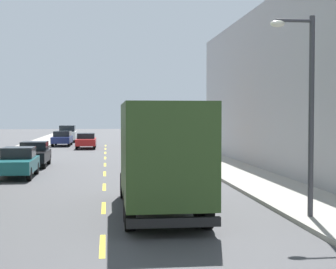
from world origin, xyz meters
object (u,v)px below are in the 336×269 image
at_px(delivery_box_truck, 160,152).
at_px(parked_hatchback_orange, 179,154).
at_px(parked_hatchback_black, 34,154).
at_px(parked_wagon_navy, 62,138).
at_px(parked_suv_white, 68,133).
at_px(street_lamp, 306,99).
at_px(moving_red_sedan, 86,140).
at_px(parked_hatchback_teal, 18,162).
at_px(parked_suv_champagne, 148,136).

relative_size(delivery_box_truck, parked_hatchback_orange, 1.87).
distance_m(parked_hatchback_black, parked_wagon_navy, 20.90).
height_order(delivery_box_truck, parked_suv_white, delivery_box_truck).
relative_size(street_lamp, parked_suv_white, 1.22).
distance_m(street_lamp, parked_hatchback_black, 20.32).
bearing_deg(parked_wagon_navy, parked_hatchback_black, -89.81).
xyz_separation_m(parked_hatchback_black, moving_red_sedan, (2.51, 16.48, -0.01)).
bearing_deg(parked_hatchback_orange, parked_hatchback_teal, -153.79).
bearing_deg(parked_wagon_navy, street_lamp, -74.90).
xyz_separation_m(parked_suv_white, parked_suv_champagne, (8.67, -8.76, 0.00)).
bearing_deg(parked_wagon_navy, parked_hatchback_teal, -89.92).
height_order(parked_suv_white, parked_hatchback_teal, parked_suv_white).
height_order(delivery_box_truck, parked_suv_champagne, delivery_box_truck).
distance_m(parked_suv_white, parked_wagon_navy, 7.49).
xyz_separation_m(delivery_box_truck, parked_hatchback_black, (-6.11, 15.64, -1.21)).
bearing_deg(parked_hatchback_orange, parked_suv_champagne, 90.59).
distance_m(street_lamp, parked_suv_champagne, 37.07).
bearing_deg(parked_suv_white, parked_hatchback_black, -89.80).
bearing_deg(parked_suv_champagne, street_lamp, -87.42).
height_order(street_lamp, parked_suv_champagne, street_lamp).
xyz_separation_m(parked_suv_white, moving_red_sedan, (2.61, -11.91, -0.24)).
distance_m(delivery_box_truck, parked_hatchback_black, 16.84).
distance_m(street_lamp, parked_hatchback_orange, 16.47).
xyz_separation_m(parked_suv_champagne, moving_red_sedan, (-6.06, -3.15, -0.24)).
bearing_deg(parked_hatchback_black, parked_suv_champagne, 66.40).
height_order(street_lamp, parked_suv_white, street_lamp).
xyz_separation_m(parked_hatchback_teal, moving_red_sedan, (2.54, 21.98, -0.01)).
relative_size(parked_suv_champagne, parked_hatchback_teal, 1.20).
distance_m(street_lamp, delivery_box_truck, 4.75).
height_order(parked_suv_champagne, parked_hatchback_teal, parked_suv_champagne).
relative_size(delivery_box_truck, parked_wagon_navy, 1.59).
bearing_deg(street_lamp, parked_wagon_navy, 105.10).
xyz_separation_m(parked_suv_white, parked_wagon_navy, (0.03, -7.49, -0.18)).
xyz_separation_m(street_lamp, parked_wagon_navy, (-10.31, 38.21, -2.81)).
bearing_deg(moving_red_sedan, street_lamp, -77.12).
bearing_deg(parked_suv_champagne, parked_wagon_navy, 171.59).
relative_size(delivery_box_truck, parked_suv_champagne, 1.56).
bearing_deg(parked_hatchback_black, parked_hatchback_orange, -7.50).
xyz_separation_m(parked_suv_champagne, parked_wagon_navy, (-8.64, 1.28, -0.18)).
xyz_separation_m(street_lamp, parked_hatchback_black, (-10.24, 17.31, -2.85)).
bearing_deg(delivery_box_truck, parked_hatchback_orange, 79.54).
height_order(street_lamp, moving_red_sedan, street_lamp).
relative_size(street_lamp, parked_hatchback_teal, 1.47).
bearing_deg(street_lamp, parked_hatchback_orange, 95.15).
height_order(street_lamp, parked_hatchback_black, street_lamp).
bearing_deg(street_lamp, parked_suv_champagne, 92.58).
relative_size(parked_suv_champagne, parked_wagon_navy, 1.02).
relative_size(delivery_box_truck, parked_suv_white, 1.55).
xyz_separation_m(street_lamp, parked_suv_champagne, (-1.67, 36.94, -2.62)).
height_order(street_lamp, parked_wagon_navy, street_lamp).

